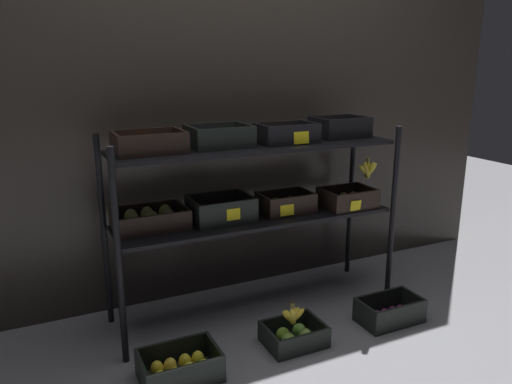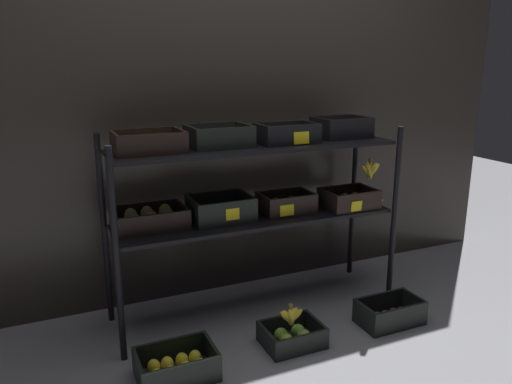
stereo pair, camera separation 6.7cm
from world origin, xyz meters
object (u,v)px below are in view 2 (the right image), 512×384
(display_rack, at_px, (254,182))
(crate_ground_apple_green, at_px, (292,336))
(crate_ground_lemon, at_px, (177,367))
(crate_ground_plum, at_px, (389,315))
(banana_bunch_loose, at_px, (291,316))

(display_rack, relative_size, crate_ground_apple_green, 5.74)
(crate_ground_lemon, distance_m, crate_ground_plum, 1.21)
(crate_ground_lemon, distance_m, crate_ground_apple_green, 0.61)
(crate_ground_lemon, xyz_separation_m, crate_ground_plum, (1.21, -0.00, -0.00))
(display_rack, bearing_deg, crate_ground_apple_green, -87.09)
(crate_ground_apple_green, bearing_deg, crate_ground_plum, -2.78)
(crate_ground_lemon, height_order, crate_ground_plum, crate_ground_plum)
(display_rack, xyz_separation_m, crate_ground_apple_green, (0.02, -0.44, -0.72))
(crate_ground_plum, bearing_deg, display_rack, 142.96)
(crate_ground_apple_green, bearing_deg, crate_ground_lemon, -177.55)
(display_rack, relative_size, banana_bunch_loose, 12.30)
(crate_ground_lemon, height_order, banana_bunch_loose, banana_bunch_loose)
(crate_ground_lemon, relative_size, banana_bunch_loose, 2.55)
(banana_bunch_loose, bearing_deg, display_rack, 91.38)
(crate_ground_lemon, relative_size, crate_ground_plum, 1.02)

